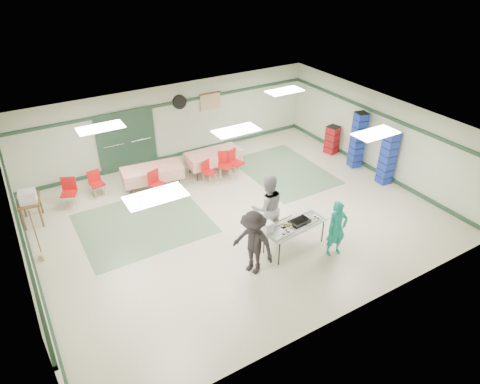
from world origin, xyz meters
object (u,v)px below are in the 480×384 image
chair_b (208,170)px  chair_loose_b (69,189)px  crate_stack_red (332,140)px  chair_d (156,181)px  dining_table_b (152,173)px  volunteer_teal (337,229)px  chair_a (225,162)px  crate_stack_blue_a (358,140)px  crate_stack_blue_b (388,158)px  serving_table (295,225)px  broom (35,233)px  chair_c (234,160)px  volunteer_dark (253,243)px  volunteer_grey (267,207)px  printer_table (29,203)px  dining_table_a (213,157)px  chair_loose_a (96,181)px  office_printer (28,197)px

chair_b → chair_loose_b: 4.27m
crate_stack_red → chair_d: bearing=176.9°
dining_table_b → chair_loose_b: (-2.50, 0.28, 0.00)m
volunteer_teal → chair_a: bearing=105.2°
volunteer_teal → crate_stack_blue_a: size_ratio=0.77×
volunteer_teal → crate_stack_blue_b: 4.33m
serving_table → chair_b: size_ratio=2.38×
broom → chair_loose_b: bearing=63.2°
serving_table → crate_stack_red: crate_stack_red is taller
chair_c → crate_stack_blue_a: crate_stack_blue_a is taller
chair_a → dining_table_b: bearing=-171.7°
chair_b → chair_c: chair_c is taller
dining_table_b → volunteer_dark: bearing=-76.0°
serving_table → chair_c: size_ratio=2.01×
volunteer_grey → chair_b: (-0.03, 3.43, -0.46)m
volunteer_grey → crate_stack_red: bearing=-135.0°
dining_table_b → printer_table: bearing=-173.0°
chair_loose_b → chair_c: bearing=13.2°
volunteer_dark → chair_a: 4.74m
dining_table_a → broom: 6.19m
broom → volunteer_dark: bearing=-33.1°
volunteer_teal → chair_c: bearing=101.0°
chair_a → serving_table: bearing=-71.9°
volunteer_teal → volunteer_dark: (-2.16, 0.50, 0.08)m
volunteer_grey → crate_stack_red: 5.85m
crate_stack_blue_a → broom: crate_stack_blue_a is taller
volunteer_dark → broom: bearing=-149.9°
dining_table_b → crate_stack_red: 6.74m
volunteer_grey → dining_table_b: 4.37m
crate_stack_blue_a → printer_table: bearing=168.2°
chair_loose_a → crate_stack_blue_b: bearing=-33.5°
chair_a → chair_loose_b: chair_a is taller
crate_stack_blue_b → dining_table_b: bearing=152.0°
crate_stack_blue_a → crate_stack_blue_b: 1.37m
serving_table → crate_stack_blue_a: size_ratio=0.93×
serving_table → chair_d: (-2.15, 4.20, -0.16)m
chair_b → chair_d: bearing=156.1°
chair_b → office_printer: 5.34m
volunteer_dark → office_printer: 6.44m
chair_loose_b → serving_table: bearing=-25.5°
serving_table → volunteer_teal: size_ratio=1.21×
chair_a → volunteer_teal: bearing=-62.5°
dining_table_b → chair_loose_b: chair_loose_b is taller
serving_table → volunteer_grey: volunteer_grey is taller
dining_table_a → dining_table_b: (-2.20, 0.00, 0.00)m
office_printer → chair_c: bearing=6.1°
volunteer_teal → crate_stack_red: (3.86, 4.56, -0.24)m
dining_table_b → crate_stack_blue_b: (6.67, -3.55, 0.33)m
crate_stack_blue_a → chair_b: bearing=162.3°
volunteer_dark → broom: volunteer_dark is taller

